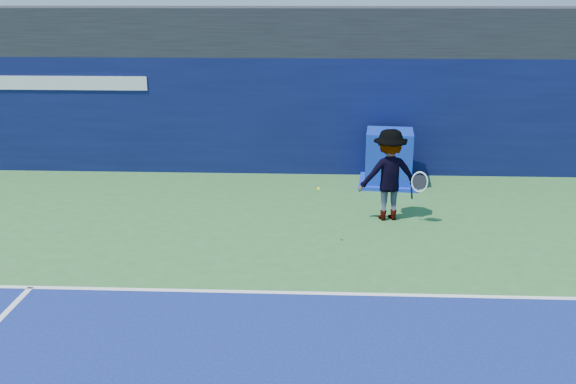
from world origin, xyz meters
The scene contains 6 objects.
baseline centered at (0.00, 3.00, 0.01)m, with size 24.00×0.10×0.01m, color white.
stadium_band centered at (0.00, 11.50, 3.60)m, with size 36.00×3.00×1.20m, color black.
back_wall_assembly centered at (0.00, 10.50, 1.50)m, with size 36.00×1.03×3.00m.
equipment_cart centered at (1.38, 9.21, 0.61)m, with size 1.54×1.54×1.35m.
tennis_player centered at (1.11, 6.63, 0.96)m, with size 1.44×0.92×1.92m.
tennis_ball centered at (-0.36, 5.03, 1.12)m, with size 0.06×0.06×0.06m.
Camera 1 is at (-0.40, -6.24, 4.58)m, focal length 40.00 mm.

